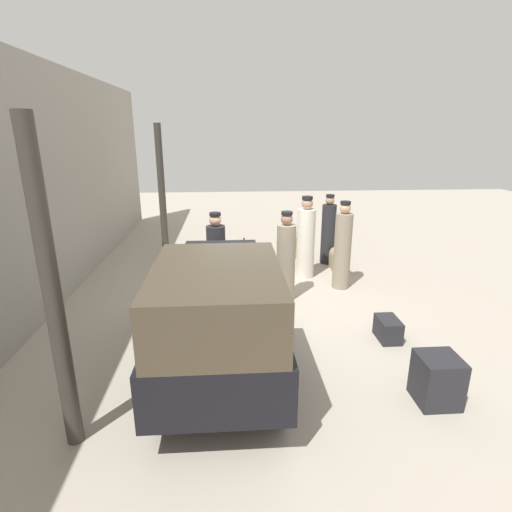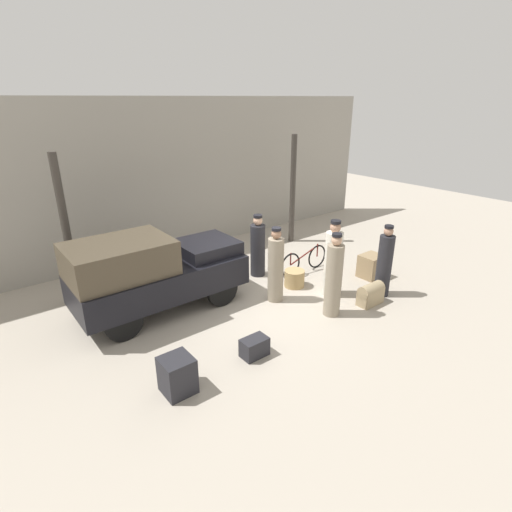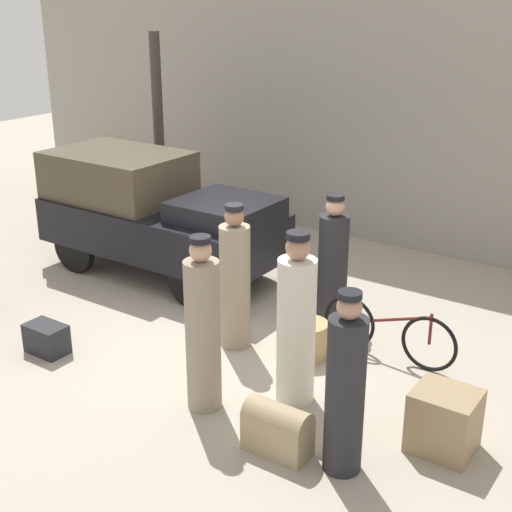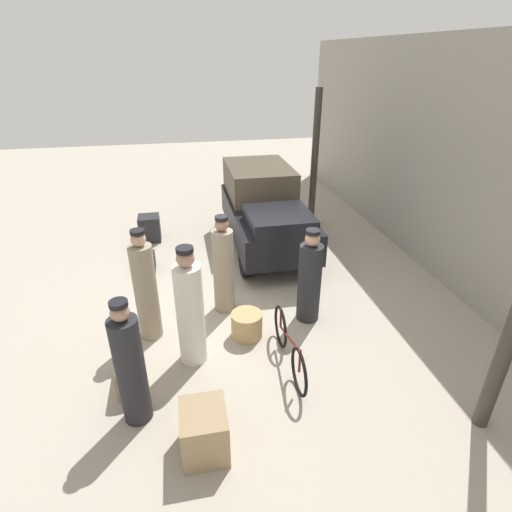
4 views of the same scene
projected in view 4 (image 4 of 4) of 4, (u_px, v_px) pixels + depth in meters
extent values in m
plane|color=#A89E8E|center=(244.00, 297.00, 7.60)|extent=(30.00, 30.00, 0.00)
cube|color=gray|center=(462.00, 169.00, 7.28)|extent=(16.00, 0.15, 4.50)
cylinder|color=#38332D|center=(315.00, 159.00, 10.18)|extent=(0.18, 0.18, 3.43)
cylinder|color=black|center=(310.00, 253.00, 8.41)|extent=(0.77, 0.12, 0.77)
cylinder|color=black|center=(244.00, 259.00, 8.17)|extent=(0.77, 0.12, 0.77)
cylinder|color=black|center=(283.00, 214.00, 10.42)|extent=(0.77, 0.12, 0.77)
cylinder|color=black|center=(229.00, 218.00, 10.18)|extent=(0.77, 0.12, 0.77)
cube|color=black|center=(266.00, 220.00, 9.14)|extent=(3.71, 1.59, 0.66)
cube|color=#473D2D|center=(259.00, 180.00, 9.55)|extent=(2.04, 1.46, 0.71)
cube|color=black|center=(279.00, 219.00, 7.87)|extent=(1.30, 1.24, 0.30)
torus|color=black|center=(299.00, 372.00, 5.35)|extent=(0.67, 0.04, 0.67)
torus|color=black|center=(281.00, 327.00, 6.23)|extent=(0.67, 0.04, 0.67)
cylinder|color=#591914|center=(290.00, 338.00, 5.71)|extent=(1.02, 0.04, 0.36)
cylinder|color=#591914|center=(281.00, 318.00, 6.15)|extent=(0.04, 0.04, 0.34)
cylinder|color=#591914|center=(300.00, 361.00, 5.26)|extent=(0.04, 0.04, 0.37)
cylinder|color=tan|center=(247.00, 325.00, 6.46)|extent=(0.51, 0.51, 0.43)
cylinder|color=#232328|center=(309.00, 283.00, 6.69)|extent=(0.39, 0.39, 1.39)
sphere|color=tan|center=(312.00, 239.00, 6.32)|extent=(0.24, 0.24, 0.24)
cylinder|color=black|center=(313.00, 232.00, 6.26)|extent=(0.23, 0.23, 0.07)
cylinder|color=gray|center=(146.00, 293.00, 6.21)|extent=(0.36, 0.36, 1.62)
sphere|color=tan|center=(138.00, 239.00, 5.79)|extent=(0.22, 0.22, 0.22)
cylinder|color=black|center=(137.00, 232.00, 5.74)|extent=(0.21, 0.21, 0.06)
cylinder|color=gray|center=(224.00, 271.00, 6.92)|extent=(0.37, 0.37, 1.53)
sphere|color=#936B51|center=(222.00, 225.00, 6.52)|extent=(0.23, 0.23, 0.23)
cylinder|color=black|center=(221.00, 218.00, 6.47)|extent=(0.22, 0.22, 0.06)
cylinder|color=silver|center=(190.00, 315.00, 5.72)|extent=(0.40, 0.40, 1.58)
sphere|color=tan|center=(185.00, 258.00, 5.30)|extent=(0.25, 0.25, 0.25)
cylinder|color=black|center=(185.00, 250.00, 5.24)|extent=(0.24, 0.24, 0.07)
cylinder|color=#232328|center=(131.00, 372.00, 4.76)|extent=(0.35, 0.35, 1.50)
sphere|color=tan|center=(120.00, 312.00, 4.37)|extent=(0.22, 0.22, 0.22)
cylinder|color=black|center=(118.00, 304.00, 4.32)|extent=(0.21, 0.21, 0.06)
cube|color=#9E8966|center=(130.00, 374.00, 5.53)|extent=(0.64, 0.32, 0.35)
cylinder|color=#9E8966|center=(129.00, 364.00, 5.45)|extent=(0.64, 0.32, 0.32)
cube|color=#937A56|center=(204.00, 431.00, 4.54)|extent=(0.59, 0.52, 0.61)
cube|color=#232328|center=(147.00, 262.00, 8.46)|extent=(0.50, 0.32, 0.36)
cube|color=#232328|center=(150.00, 228.00, 9.77)|extent=(0.50, 0.50, 0.63)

